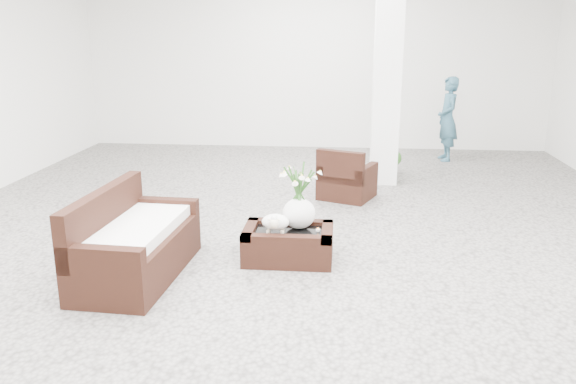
# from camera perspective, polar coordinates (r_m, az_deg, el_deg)

# --- Properties ---
(ground) EXTENTS (11.00, 11.00, 0.00)m
(ground) POSITION_cam_1_polar(r_m,az_deg,el_deg) (6.43, 0.08, -5.09)
(ground) COLOR gray
(ground) RESTS_ON ground
(column) EXTENTS (0.40, 0.40, 3.50)m
(column) POSITION_cam_1_polar(r_m,az_deg,el_deg) (8.82, 9.78, 12.03)
(column) COLOR white
(column) RESTS_ON ground
(coffee_table) EXTENTS (0.90, 0.60, 0.31)m
(coffee_table) POSITION_cam_1_polar(r_m,az_deg,el_deg) (5.94, 0.03, -5.27)
(coffee_table) COLOR black
(coffee_table) RESTS_ON ground
(sheep_figurine) EXTENTS (0.28, 0.23, 0.21)m
(sheep_figurine) POSITION_cam_1_polar(r_m,az_deg,el_deg) (5.77, -1.25, -3.16)
(sheep_figurine) COLOR white
(sheep_figurine) RESTS_ON coffee_table
(planter_narcissus) EXTENTS (0.44, 0.44, 0.80)m
(planter_narcissus) POSITION_cam_1_polar(r_m,az_deg,el_deg) (5.85, 1.10, 0.14)
(planter_narcissus) COLOR white
(planter_narcissus) RESTS_ON coffee_table
(tealight) EXTENTS (0.04, 0.04, 0.03)m
(tealight) POSITION_cam_1_polar(r_m,az_deg,el_deg) (5.88, 2.97, -3.73)
(tealight) COLOR white
(tealight) RESTS_ON coffee_table
(armchair) EXTENTS (0.87, 0.85, 0.72)m
(armchair) POSITION_cam_1_polar(r_m,az_deg,el_deg) (8.10, 5.87, 1.89)
(armchair) COLOR black
(armchair) RESTS_ON ground
(loveseat) EXTENTS (0.85, 1.61, 0.84)m
(loveseat) POSITION_cam_1_polar(r_m,az_deg,el_deg) (5.66, -14.72, -4.05)
(loveseat) COLOR black
(loveseat) RESTS_ON ground
(topiary) EXTENTS (0.36, 0.36, 1.36)m
(topiary) POSITION_cam_1_polar(r_m,az_deg,el_deg) (9.47, 9.62, 5.73)
(topiary) COLOR #244D18
(topiary) RESTS_ON ground
(shopper) EXTENTS (0.42, 0.58, 1.49)m
(shopper) POSITION_cam_1_polar(r_m,az_deg,el_deg) (10.76, 15.45, 6.95)
(shopper) COLOR #30586B
(shopper) RESTS_ON ground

